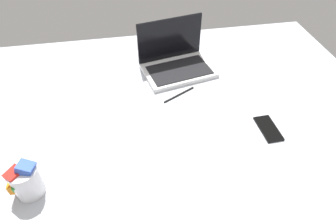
# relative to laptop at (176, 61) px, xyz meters

# --- Properties ---
(bed_mattress) EXTENTS (1.80, 1.40, 0.18)m
(bed_mattress) POSITION_rel_laptop_xyz_m (-0.06, -0.33, -0.13)
(bed_mattress) COLOR #B7BCC6
(bed_mattress) RESTS_ON ground
(laptop) EXTENTS (0.37, 0.29, 0.23)m
(laptop) POSITION_rel_laptop_xyz_m (0.00, 0.00, 0.00)
(laptop) COLOR silver
(laptop) RESTS_ON bed_mattress
(snack_cup) EXTENTS (0.10, 0.09, 0.14)m
(snack_cup) POSITION_rel_laptop_xyz_m (-0.61, -0.60, 0.02)
(snack_cup) COLOR silver
(snack_cup) RESTS_ON bed_mattress
(cell_phone) EXTENTS (0.07, 0.14, 0.01)m
(cell_phone) POSITION_rel_laptop_xyz_m (0.28, -0.48, -0.04)
(cell_phone) COLOR black
(cell_phone) RESTS_ON bed_mattress
(charger_cable) EXTENTS (0.15, 0.09, 0.01)m
(charger_cable) POSITION_rel_laptop_xyz_m (-0.03, -0.21, -0.04)
(charger_cable) COLOR black
(charger_cable) RESTS_ON bed_mattress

